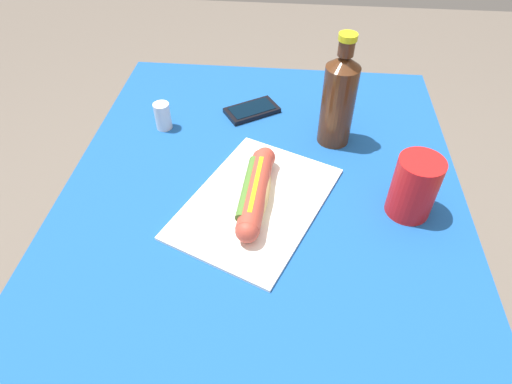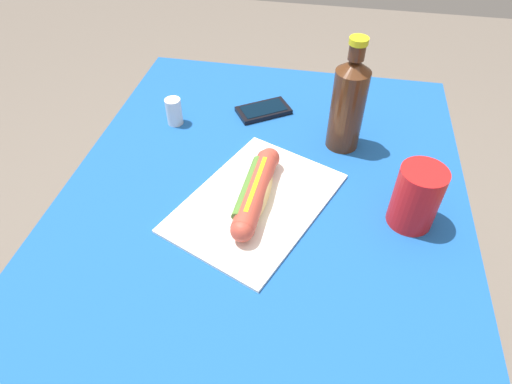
% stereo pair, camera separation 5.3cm
% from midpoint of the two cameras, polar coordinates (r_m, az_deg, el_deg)
% --- Properties ---
extents(dining_table, '(1.14, 0.78, 0.75)m').
position_cam_midpoint_polar(dining_table, '(0.91, -1.40, -10.12)').
color(dining_table, brown).
rests_on(dining_table, ground).
extents(paper_wrapper, '(0.39, 0.34, 0.01)m').
position_cam_midpoint_polar(paper_wrapper, '(0.83, -1.82, -1.39)').
color(paper_wrapper, white).
rests_on(paper_wrapper, dining_table).
extents(hot_dog, '(0.24, 0.06, 0.05)m').
position_cam_midpoint_polar(hot_dog, '(0.81, -1.93, -0.01)').
color(hot_dog, '#DBB26B').
rests_on(hot_dog, paper_wrapper).
extents(cell_phone, '(0.12, 0.14, 0.01)m').
position_cam_midpoint_polar(cell_phone, '(1.06, -1.98, 10.57)').
color(cell_phone, black).
rests_on(cell_phone, dining_table).
extents(soda_bottle, '(0.07, 0.07, 0.24)m').
position_cam_midpoint_polar(soda_bottle, '(0.93, 9.11, 11.92)').
color(soda_bottle, '#4C2814').
rests_on(soda_bottle, dining_table).
extents(drinking_cup, '(0.08, 0.08, 0.12)m').
position_cam_midpoint_polar(drinking_cup, '(0.82, 18.22, 0.56)').
color(drinking_cup, red).
rests_on(drinking_cup, dining_table).
extents(salt_shaker, '(0.04, 0.04, 0.06)m').
position_cam_midpoint_polar(salt_shaker, '(1.02, -13.53, 9.57)').
color(salt_shaker, silver).
rests_on(salt_shaker, dining_table).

